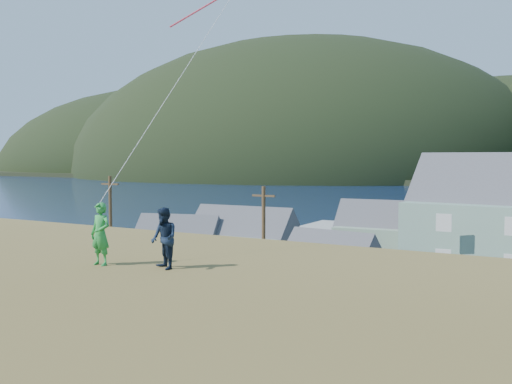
# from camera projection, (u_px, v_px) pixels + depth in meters

# --- Properties ---
(ground) EXTENTS (900.00, 900.00, 0.00)m
(ground) POSITION_uv_depth(u_px,v_px,m) (316.00, 331.00, 32.93)
(ground) COLOR #0A1638
(ground) RESTS_ON ground
(grass_strip) EXTENTS (110.00, 8.00, 0.10)m
(grass_strip) POSITION_uv_depth(u_px,v_px,m) (302.00, 340.00, 31.18)
(grass_strip) COLOR #4C3D19
(grass_strip) RESTS_ON ground
(waterfront_lot) EXTENTS (72.00, 36.00, 0.12)m
(waterfront_lot) POSITION_uv_depth(u_px,v_px,m) (396.00, 277.00, 47.75)
(waterfront_lot) COLOR #28282B
(waterfront_lot) RESTS_ON ground
(wharf) EXTENTS (26.00, 14.00, 0.90)m
(wharf) POSITION_uv_depth(u_px,v_px,m) (398.00, 235.00, 70.70)
(wharf) COLOR gray
(wharf) RESTS_ON ground
(shed_teal) EXTENTS (8.56, 6.80, 5.94)m
(shed_teal) POSITION_uv_depth(u_px,v_px,m) (176.00, 245.00, 50.84)
(shed_teal) COLOR #317264
(shed_teal) RESTS_ON waterfront_lot
(shed_palegreen_near) EXTENTS (9.54, 6.12, 6.85)m
(shed_palegreen_near) POSITION_uv_depth(u_px,v_px,m) (240.00, 242.00, 50.30)
(shed_palegreen_near) COLOR gray
(shed_palegreen_near) RESTS_ON waterfront_lot
(shed_white) EXTENTS (7.49, 5.52, 5.48)m
(shed_white) POSITION_uv_depth(u_px,v_px,m) (328.00, 264.00, 42.43)
(shed_white) COLOR silver
(shed_white) RESTS_ON waterfront_lot
(shed_palegreen_far) EXTENTS (10.84, 6.59, 7.07)m
(shed_palegreen_far) POSITION_uv_depth(u_px,v_px,m) (390.00, 233.00, 55.38)
(shed_palegreen_far) COLOR slate
(shed_palegreen_far) RESTS_ON waterfront_lot
(utility_poles) EXTENTS (33.27, 0.24, 8.56)m
(utility_poles) POSITION_uv_depth(u_px,v_px,m) (298.00, 251.00, 34.89)
(utility_poles) COLOR #47331E
(utility_poles) RESTS_ON waterfront_lot
(parked_cars) EXTENTS (24.18, 12.29, 1.56)m
(parked_cars) POSITION_uv_depth(u_px,v_px,m) (313.00, 251.00, 55.96)
(parked_cars) COLOR maroon
(parked_cars) RESTS_ON waterfront_lot
(kite_flyer_green) EXTENTS (0.61, 0.40, 1.67)m
(kite_flyer_green) POSITION_uv_depth(u_px,v_px,m) (100.00, 234.00, 15.09)
(kite_flyer_green) COLOR green
(kite_flyer_green) RESTS_ON hillside
(kite_flyer_navy) EXTENTS (0.96, 0.89, 1.58)m
(kite_flyer_navy) POSITION_uv_depth(u_px,v_px,m) (164.00, 238.00, 14.57)
(kite_flyer_navy) COLOR #121F33
(kite_flyer_navy) RESTS_ON hillside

